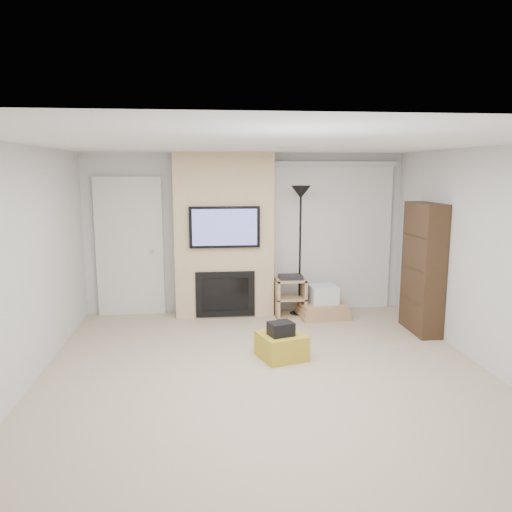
{
  "coord_description": "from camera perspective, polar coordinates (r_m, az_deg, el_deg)",
  "views": [
    {
      "loc": [
        -0.66,
        -5.05,
        2.24
      ],
      "look_at": [
        0.0,
        1.2,
        1.15
      ],
      "focal_mm": 35.0,
      "sensor_mm": 36.0,
      "label": 1
    }
  ],
  "objects": [
    {
      "name": "floor_lamp",
      "position": [
        7.58,
        5.11,
        4.8
      ],
      "size": [
        0.3,
        0.3,
        2.01
      ],
      "color": "black",
      "rests_on": "floor"
    },
    {
      "name": "bookshelf",
      "position": [
        7.24,
        18.56,
        -1.34
      ],
      "size": [
        0.3,
        0.8,
        1.8
      ],
      "color": "#312114",
      "rests_on": "floor"
    },
    {
      "name": "ottoman",
      "position": [
        6.1,
        2.93,
        -10.22
      ],
      "size": [
        0.63,
        0.63,
        0.3
      ],
      "primitive_type": "cube",
      "rotation": [
        0.0,
        0.0,
        0.31
      ],
      "color": "gold",
      "rests_on": "floor"
    },
    {
      "name": "fireplace_wall",
      "position": [
        7.67,
        -3.66,
        2.28
      ],
      "size": [
        1.5,
        0.47,
        2.5
      ],
      "color": "#DAB78B",
      "rests_on": "floor"
    },
    {
      "name": "av_stand",
      "position": [
        7.68,
        3.96,
        -4.47
      ],
      "size": [
        0.45,
        0.38,
        0.66
      ],
      "color": "tan",
      "rests_on": "floor"
    },
    {
      "name": "wall_right",
      "position": [
        6.04,
        25.62,
        -0.57
      ],
      "size": [
        0.0,
        5.5,
        2.5
      ],
      "primitive_type": "cube",
      "rotation": [
        1.57,
        0.0,
        1.57
      ],
      "color": "silver",
      "rests_on": "ground"
    },
    {
      "name": "black_bag",
      "position": [
        5.98,
        2.86,
        -8.31
      ],
      "size": [
        0.33,
        0.29,
        0.16
      ],
      "primitive_type": "cube",
      "rotation": [
        0.0,
        0.0,
        0.31
      ],
      "color": "black",
      "rests_on": "ottoman"
    },
    {
      "name": "hvac_vent",
      "position": [
        5.96,
        4.34,
        12.28
      ],
      "size": [
        0.35,
        0.18,
        0.01
      ],
      "primitive_type": "cube",
      "color": "silver",
      "rests_on": "ceiling"
    },
    {
      "name": "entry_door",
      "position": [
        7.94,
        -14.21,
        0.94
      ],
      "size": [
        1.02,
        0.11,
        2.14
      ],
      "color": "silver",
      "rests_on": "floor"
    },
    {
      "name": "wall_left",
      "position": [
        5.47,
        -25.58,
        -1.57
      ],
      "size": [
        0.0,
        5.5,
        2.5
      ],
      "primitive_type": "cube",
      "rotation": [
        1.57,
        0.0,
        1.57
      ],
      "color": "silver",
      "rests_on": "ground"
    },
    {
      "name": "box_stack",
      "position": [
        7.76,
        7.62,
        -5.58
      ],
      "size": [
        0.8,
        0.64,
        0.5
      ],
      "color": "tan",
      "rests_on": "floor"
    },
    {
      "name": "ceiling",
      "position": [
        5.1,
        1.46,
        12.76
      ],
      "size": [
        5.0,
        5.5,
        0.0
      ],
      "primitive_type": "cube",
      "color": "white",
      "rests_on": "wall_back"
    },
    {
      "name": "floor",
      "position": [
        5.57,
        1.34,
        -13.89
      ],
      "size": [
        5.0,
        5.5,
        0.0
      ],
      "primitive_type": "cube",
      "color": "#BDAA91",
      "rests_on": "ground"
    },
    {
      "name": "wall_front",
      "position": [
        2.59,
        9.48,
        -12.71
      ],
      "size": [
        5.0,
        0.0,
        2.5
      ],
      "primitive_type": "cube",
      "rotation": [
        1.57,
        0.0,
        0.0
      ],
      "color": "silver",
      "rests_on": "ground"
    },
    {
      "name": "vertical_blinds",
      "position": [
        8.08,
        8.8,
        2.84
      ],
      "size": [
        1.98,
        0.1,
        2.37
      ],
      "color": "silver",
      "rests_on": "floor"
    },
    {
      "name": "wall_back",
      "position": [
        7.89,
        -1.19,
        2.62
      ],
      "size": [
        5.0,
        0.0,
        2.5
      ],
      "primitive_type": "cube",
      "rotation": [
        1.57,
        0.0,
        0.0
      ],
      "color": "silver",
      "rests_on": "ground"
    }
  ]
}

